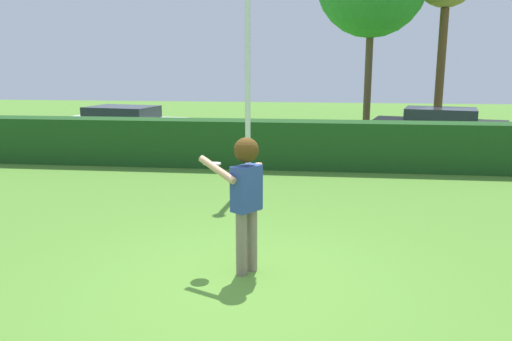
% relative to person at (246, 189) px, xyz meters
% --- Properties ---
extents(ground_plane, '(60.00, 60.00, 0.00)m').
position_rel_person_xyz_m(ground_plane, '(-0.02, -0.26, -1.12)').
color(ground_plane, '#558B30').
extents(person, '(0.84, 0.48, 1.78)m').
position_rel_person_xyz_m(person, '(0.00, 0.00, 0.00)').
color(person, '#7D6C60').
rests_on(person, ground).
extents(frisbee, '(0.23, 0.24, 0.04)m').
position_rel_person_xyz_m(frisbee, '(-0.49, 0.27, 0.27)').
color(frisbee, white).
extents(lamppost, '(0.24, 0.24, 5.47)m').
position_rel_person_xyz_m(lamppost, '(-0.66, 4.96, 1.93)').
color(lamppost, silver).
rests_on(lamppost, ground).
extents(hedge_row, '(27.37, 0.90, 1.23)m').
position_rel_person_xyz_m(hedge_row, '(-0.02, 6.88, -0.50)').
color(hedge_row, '#1C491A').
rests_on(hedge_row, ground).
extents(parked_car_white, '(4.43, 2.40, 1.25)m').
position_rel_person_xyz_m(parked_car_white, '(-5.73, 10.43, -0.43)').
color(parked_car_white, white).
rests_on(parked_car_white, ground).
extents(parked_car_black, '(4.49, 2.68, 1.25)m').
position_rel_person_xyz_m(parked_car_black, '(4.87, 11.01, -0.43)').
color(parked_car_black, black).
rests_on(parked_car_black, ground).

